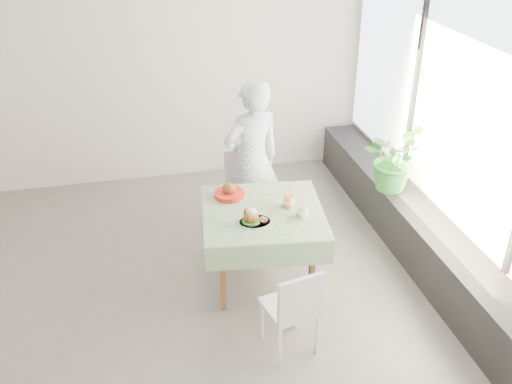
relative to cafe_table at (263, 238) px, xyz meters
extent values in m
plane|color=#5F5D5A|center=(-1.24, -0.15, -0.46)|extent=(6.00, 6.00, 0.00)
cube|color=silver|center=(-1.24, 2.35, 0.94)|extent=(6.00, 0.02, 2.80)
cube|color=silver|center=(1.76, -0.15, 0.94)|extent=(0.02, 5.00, 2.80)
cube|color=#D1E0F9|center=(1.73, -0.15, 1.19)|extent=(0.01, 4.80, 2.18)
cube|color=black|center=(1.56, -0.15, -0.21)|extent=(0.40, 4.80, 0.50)
cube|color=brown|center=(0.00, 0.00, 0.25)|extent=(1.00, 1.00, 0.04)
cube|color=silver|center=(0.00, 0.00, 0.28)|extent=(1.16, 1.16, 0.01)
cube|color=white|center=(0.02, 0.87, -0.03)|extent=(0.45, 0.45, 0.04)
cube|color=white|center=(0.05, 1.05, 0.19)|extent=(0.41, 0.09, 0.40)
cube|color=white|center=(0.00, -0.89, -0.06)|extent=(0.44, 0.44, 0.04)
cube|color=white|center=(0.03, -1.05, 0.14)|extent=(0.37, 0.11, 0.37)
imported|color=#94BBEE|center=(0.08, 0.81, 0.37)|extent=(0.69, 0.55, 1.66)
cylinder|color=white|center=(-0.11, -0.18, 0.29)|extent=(0.28, 0.28, 0.02)
cylinder|color=#195515|center=(-0.14, -0.18, 0.30)|extent=(0.15, 0.15, 0.02)
ellipsoid|color=brown|center=(-0.14, -0.18, 0.35)|extent=(0.13, 0.12, 0.10)
ellipsoid|color=white|center=(-0.14, -0.18, 0.39)|extent=(0.09, 0.09, 0.06)
cylinder|color=maroon|center=(-0.03, -0.19, 0.31)|extent=(0.05, 0.05, 0.03)
cylinder|color=white|center=(0.23, 0.01, 0.35)|extent=(0.10, 0.10, 0.14)
cylinder|color=orange|center=(0.23, 0.01, 0.34)|extent=(0.09, 0.09, 0.10)
cylinder|color=white|center=(0.23, 0.01, 0.42)|extent=(0.10, 0.10, 0.01)
cylinder|color=yellow|center=(0.24, 0.01, 0.48)|extent=(0.01, 0.04, 0.19)
cylinder|color=white|center=(0.31, -0.17, 0.35)|extent=(0.10, 0.10, 0.14)
cylinder|color=white|center=(0.31, -0.17, 0.33)|extent=(0.09, 0.09, 0.10)
cylinder|color=white|center=(0.31, -0.17, 0.42)|extent=(0.10, 0.10, 0.01)
cylinder|color=yellow|center=(0.31, -0.17, 0.47)|extent=(0.01, 0.04, 0.19)
cylinder|color=#B62212|center=(-0.24, 0.31, 0.30)|extent=(0.28, 0.28, 0.04)
cylinder|color=white|center=(-0.24, 0.31, 0.32)|extent=(0.23, 0.23, 0.02)
ellipsoid|color=brown|center=(-0.24, 0.31, 0.36)|extent=(0.12, 0.12, 0.10)
imported|color=#2F7E2A|center=(1.46, 0.56, 0.38)|extent=(0.80, 0.80, 0.67)
camera|label=1|loc=(-1.01, -4.14, 2.81)|focal=40.00mm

